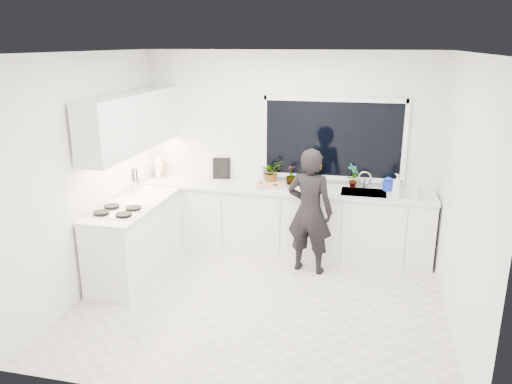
# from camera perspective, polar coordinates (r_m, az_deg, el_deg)

# --- Properties ---
(floor) EXTENTS (4.00, 3.50, 0.02)m
(floor) POSITION_cam_1_polar(r_m,az_deg,el_deg) (5.77, 0.54, -12.34)
(floor) COLOR beige
(floor) RESTS_ON ground
(wall_back) EXTENTS (4.00, 0.02, 2.70)m
(wall_back) POSITION_cam_1_polar(r_m,az_deg,el_deg) (6.92, 3.75, 4.68)
(wall_back) COLOR white
(wall_back) RESTS_ON ground
(wall_left) EXTENTS (0.02, 3.50, 2.70)m
(wall_left) POSITION_cam_1_polar(r_m,az_deg,el_deg) (5.99, -18.56, 1.92)
(wall_left) COLOR white
(wall_left) RESTS_ON ground
(wall_right) EXTENTS (0.02, 3.50, 2.70)m
(wall_right) POSITION_cam_1_polar(r_m,az_deg,el_deg) (5.21, 22.71, -0.68)
(wall_right) COLOR white
(wall_right) RESTS_ON ground
(ceiling) EXTENTS (4.00, 3.50, 0.02)m
(ceiling) POSITION_cam_1_polar(r_m,az_deg,el_deg) (5.04, 0.63, 15.79)
(ceiling) COLOR white
(ceiling) RESTS_ON wall_back
(window) EXTENTS (1.80, 0.02, 1.00)m
(window) POSITION_cam_1_polar(r_m,az_deg,el_deg) (6.78, 8.77, 5.99)
(window) COLOR black
(window) RESTS_ON wall_back
(base_cabinets_back) EXTENTS (3.92, 0.58, 0.88)m
(base_cabinets_back) POSITION_cam_1_polar(r_m,az_deg,el_deg) (6.88, 3.18, -3.28)
(base_cabinets_back) COLOR white
(base_cabinets_back) RESTS_ON floor
(base_cabinets_left) EXTENTS (0.58, 1.60, 0.88)m
(base_cabinets_left) POSITION_cam_1_polar(r_m,az_deg,el_deg) (6.40, -13.57, -5.33)
(base_cabinets_left) COLOR white
(base_cabinets_left) RESTS_ON floor
(countertop_back) EXTENTS (3.94, 0.62, 0.04)m
(countertop_back) POSITION_cam_1_polar(r_m,az_deg,el_deg) (6.72, 3.23, 0.37)
(countertop_back) COLOR silver
(countertop_back) RESTS_ON base_cabinets_back
(countertop_left) EXTENTS (0.62, 1.60, 0.04)m
(countertop_left) POSITION_cam_1_polar(r_m,az_deg,el_deg) (6.24, -13.86, -1.42)
(countertop_left) COLOR silver
(countertop_left) RESTS_ON base_cabinets_left
(upper_cabinets) EXTENTS (0.34, 2.10, 0.70)m
(upper_cabinets) POSITION_cam_1_polar(r_m,az_deg,el_deg) (6.38, -14.02, 7.76)
(upper_cabinets) COLOR white
(upper_cabinets) RESTS_ON wall_left
(sink) EXTENTS (0.58, 0.42, 0.14)m
(sink) POSITION_cam_1_polar(r_m,az_deg,el_deg) (6.65, 12.18, -0.43)
(sink) COLOR silver
(sink) RESTS_ON countertop_back
(faucet) EXTENTS (0.03, 0.03, 0.22)m
(faucet) POSITION_cam_1_polar(r_m,az_deg,el_deg) (6.80, 12.30, 1.34)
(faucet) COLOR silver
(faucet) RESTS_ON countertop_back
(stovetop) EXTENTS (0.56, 0.48, 0.03)m
(stovetop) POSITION_cam_1_polar(r_m,az_deg,el_deg) (5.95, -15.55, -2.10)
(stovetop) COLOR black
(stovetop) RESTS_ON countertop_left
(person) EXTENTS (0.64, 0.48, 1.59)m
(person) POSITION_cam_1_polar(r_m,az_deg,el_deg) (6.19, 6.16, -2.20)
(person) COLOR black
(person) RESTS_ON floor
(pizza_tray) EXTENTS (0.52, 0.45, 0.03)m
(pizza_tray) POSITION_cam_1_polar(r_m,az_deg,el_deg) (6.73, 1.75, 0.71)
(pizza_tray) COLOR #B0B0B4
(pizza_tray) RESTS_ON countertop_back
(pizza) EXTENTS (0.47, 0.41, 0.01)m
(pizza) POSITION_cam_1_polar(r_m,az_deg,el_deg) (6.72, 1.75, 0.85)
(pizza) COLOR red
(pizza) RESTS_ON pizza_tray
(watering_can) EXTENTS (0.16, 0.16, 0.13)m
(watering_can) POSITION_cam_1_polar(r_m,az_deg,el_deg) (6.78, 14.84, 0.72)
(watering_can) COLOR #1530C5
(watering_can) RESTS_ON countertop_back
(paper_towel_roll) EXTENTS (0.11, 0.11, 0.26)m
(paper_towel_roll) POSITION_cam_1_polar(r_m,az_deg,el_deg) (7.32, -11.04, 2.66)
(paper_towel_roll) COLOR white
(paper_towel_roll) RESTS_ON countertop_back
(knife_block) EXTENTS (0.16, 0.14, 0.22)m
(knife_block) POSITION_cam_1_polar(r_m,az_deg,el_deg) (7.34, -10.72, 2.57)
(knife_block) COLOR olive
(knife_block) RESTS_ON countertop_back
(utensil_crock) EXTENTS (0.14, 0.14, 0.16)m
(utensil_crock) POSITION_cam_1_polar(r_m,az_deg,el_deg) (6.67, -13.59, 0.69)
(utensil_crock) COLOR silver
(utensil_crock) RESTS_ON countertop_left
(picture_frame_large) EXTENTS (0.22, 0.03, 0.28)m
(picture_frame_large) POSITION_cam_1_polar(r_m,az_deg,el_deg) (7.13, -4.06, 2.65)
(picture_frame_large) COLOR black
(picture_frame_large) RESTS_ON countertop_back
(picture_frame_small) EXTENTS (0.25, 0.06, 0.30)m
(picture_frame_small) POSITION_cam_1_polar(r_m,az_deg,el_deg) (7.13, -3.96, 2.73)
(picture_frame_small) COLOR black
(picture_frame_small) RESTS_ON countertop_back
(herb_plants) EXTENTS (1.40, 0.38, 0.34)m
(herb_plants) POSITION_cam_1_polar(r_m,az_deg,el_deg) (6.82, 4.55, 2.16)
(herb_plants) COLOR #26662D
(herb_plants) RESTS_ON countertop_back
(soap_bottles) EXTENTS (0.40, 0.16, 0.30)m
(soap_bottles) POSITION_cam_1_polar(r_m,az_deg,el_deg) (6.47, 16.39, 0.50)
(soap_bottles) COLOR #D8BF66
(soap_bottles) RESTS_ON countertop_back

